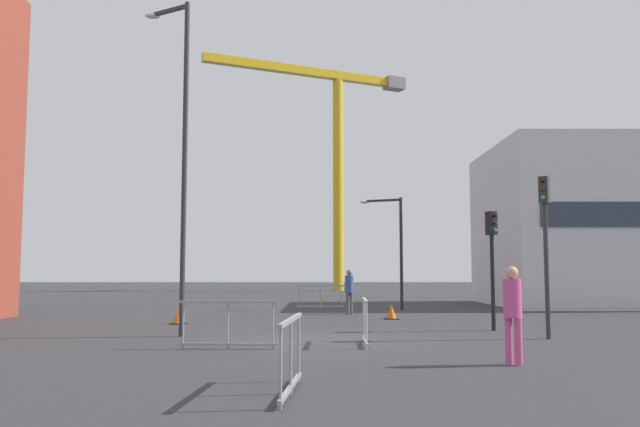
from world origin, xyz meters
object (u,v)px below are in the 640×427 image
(traffic_light_corner, at_px, (549,230))
(traffic_cone_orange, at_px, (394,313))
(streetlamp_tall, at_px, (184,143))
(pedestrian_walking, at_px, (516,307))
(streetlamp_short, at_px, (397,240))
(pedestrian_waiting, at_px, (352,288))
(traffic_light_verge, at_px, (495,249))
(traffic_cone_striped, at_px, (182,317))
(construction_crane, at_px, (335,137))

(traffic_light_corner, distance_m, traffic_cone_orange, 7.96)
(streetlamp_tall, bearing_deg, pedestrian_walking, -35.33)
(streetlamp_short, distance_m, traffic_light_corner, 12.60)
(streetlamp_tall, height_order, streetlamp_short, streetlamp_tall)
(streetlamp_tall, distance_m, traffic_cone_orange, 10.16)
(pedestrian_walking, height_order, pedestrian_waiting, pedestrian_walking)
(traffic_light_verge, relative_size, traffic_cone_orange, 6.84)
(traffic_light_verge, xyz_separation_m, traffic_cone_orange, (-2.51, 4.45, -2.15))
(traffic_light_corner, height_order, traffic_cone_orange, traffic_light_corner)
(traffic_light_verge, distance_m, traffic_cone_striped, 10.26)
(traffic_light_corner, height_order, traffic_cone_striped, traffic_light_corner)
(traffic_cone_orange, bearing_deg, pedestrian_waiting, 119.38)
(streetlamp_short, xyz_separation_m, traffic_cone_orange, (-0.76, -5.57, -2.91))
(pedestrian_walking, distance_m, traffic_cone_orange, 11.42)
(pedestrian_walking, distance_m, traffic_cone_striped, 12.41)
(pedestrian_waiting, bearing_deg, construction_crane, 90.16)
(traffic_light_verge, bearing_deg, traffic_light_corner, -71.58)
(construction_crane, relative_size, traffic_light_corner, 4.67)
(traffic_light_verge, bearing_deg, streetlamp_tall, -169.81)
(streetlamp_tall, height_order, traffic_cone_striped, streetlamp_tall)
(streetlamp_short, bearing_deg, traffic_cone_orange, -97.81)
(construction_crane, height_order, traffic_cone_striped, construction_crane)
(traffic_cone_orange, bearing_deg, traffic_light_corner, -64.11)
(traffic_cone_orange, bearing_deg, traffic_cone_striped, -163.64)
(construction_crane, distance_m, traffic_cone_striped, 37.60)
(traffic_cone_striped, bearing_deg, traffic_light_corner, -23.80)
(streetlamp_tall, xyz_separation_m, pedestrian_waiting, (5.02, 8.56, -4.21))
(construction_crane, distance_m, traffic_cone_orange, 35.21)
(pedestrian_waiting, bearing_deg, traffic_light_verge, -60.56)
(construction_crane, height_order, streetlamp_short, construction_crane)
(construction_crane, bearing_deg, streetlamp_tall, -97.28)
(traffic_light_verge, xyz_separation_m, pedestrian_waiting, (-3.93, 6.95, -1.33))
(traffic_light_corner, xyz_separation_m, traffic_cone_orange, (-3.29, 6.78, -2.58))
(pedestrian_walking, bearing_deg, traffic_cone_striped, 131.95)
(pedestrian_waiting, bearing_deg, traffic_cone_orange, -60.62)
(streetlamp_short, distance_m, pedestrian_walking, 17.03)
(pedestrian_walking, bearing_deg, pedestrian_waiting, 99.99)
(construction_crane, height_order, traffic_light_verge, construction_crane)
(pedestrian_waiting, bearing_deg, traffic_cone_striped, -141.55)
(construction_crane, distance_m, pedestrian_waiting, 32.55)
(pedestrian_waiting, bearing_deg, streetlamp_short, 54.58)
(traffic_light_verge, distance_m, traffic_light_corner, 2.49)
(streetlamp_short, bearing_deg, pedestrian_waiting, -125.42)
(construction_crane, distance_m, traffic_light_verge, 38.86)
(streetlamp_tall, relative_size, traffic_cone_striped, 17.91)
(pedestrian_walking, relative_size, traffic_cone_striped, 3.56)
(traffic_cone_orange, bearing_deg, construction_crane, 92.63)
(construction_crane, bearing_deg, traffic_light_verge, -83.82)
(construction_crane, height_order, pedestrian_walking, construction_crane)
(construction_crane, bearing_deg, traffic_light_corner, -83.06)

